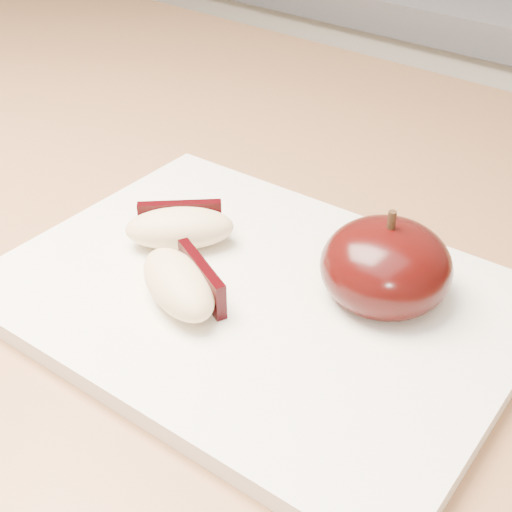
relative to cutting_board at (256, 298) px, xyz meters
The scene contains 4 objects.
cutting_board is the anchor object (origin of this frame).
apple_half 0.08m from the cutting_board, 37.65° to the left, with size 0.09×0.09×0.06m.
apple_wedge_a 0.07m from the cutting_board, behind, with size 0.07×0.07×0.03m.
apple_wedge_b 0.05m from the cutting_board, 127.41° to the right, with size 0.08×0.06×0.03m.
Camera 1 is at (0.28, 0.13, 1.18)m, focal length 50.00 mm.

